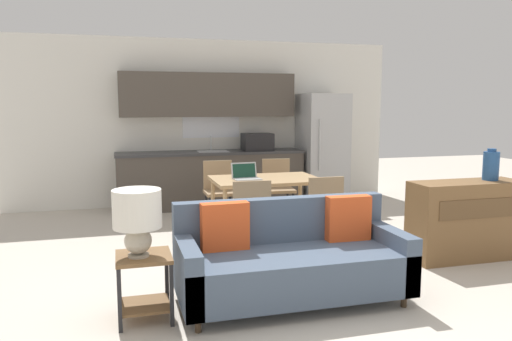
{
  "coord_description": "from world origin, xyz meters",
  "views": [
    {
      "loc": [
        -1.44,
        -3.6,
        1.66
      ],
      "look_at": [
        -0.02,
        1.5,
        0.95
      ],
      "focal_mm": 35.0,
      "sensor_mm": 36.0,
      "label": 1
    }
  ],
  "objects_px": {
    "dining_table": "(266,184)",
    "couch": "(290,261)",
    "credenza": "(466,220)",
    "vase": "(491,165)",
    "dining_chair_near_right": "(321,209)",
    "dining_chair_near_left": "(250,214)",
    "dining_chair_far_left": "(219,189)",
    "side_table": "(144,277)",
    "dining_chair_far_right": "(278,186)",
    "table_lamp": "(137,215)",
    "laptop": "(246,175)",
    "refrigerator": "(322,148)"
  },
  "relations": [
    {
      "from": "table_lamp",
      "to": "laptop",
      "type": "distance_m",
      "value": 2.46
    },
    {
      "from": "credenza",
      "to": "dining_chair_near_left",
      "type": "distance_m",
      "value": 2.32
    },
    {
      "from": "vase",
      "to": "dining_chair_far_right",
      "type": "height_order",
      "value": "vase"
    },
    {
      "from": "dining_chair_near_right",
      "to": "side_table",
      "type": "bearing_deg",
      "value": 33.66
    },
    {
      "from": "side_table",
      "to": "credenza",
      "type": "xyz_separation_m",
      "value": [
        3.41,
        0.64,
        0.08
      ]
    },
    {
      "from": "couch",
      "to": "dining_chair_far_left",
      "type": "relative_size",
      "value": 2.18
    },
    {
      "from": "couch",
      "to": "dining_chair_near_left",
      "type": "height_order",
      "value": "dining_chair_near_left"
    },
    {
      "from": "refrigerator",
      "to": "laptop",
      "type": "bearing_deg",
      "value": -132.78
    },
    {
      "from": "credenza",
      "to": "vase",
      "type": "relative_size",
      "value": 3.61
    },
    {
      "from": "couch",
      "to": "dining_chair_near_left",
      "type": "bearing_deg",
      "value": 92.43
    },
    {
      "from": "dining_chair_far_left",
      "to": "couch",
      "type": "bearing_deg",
      "value": -88.37
    },
    {
      "from": "table_lamp",
      "to": "credenza",
      "type": "distance_m",
      "value": 3.54
    },
    {
      "from": "dining_chair_near_right",
      "to": "laptop",
      "type": "bearing_deg",
      "value": -46.39
    },
    {
      "from": "dining_table",
      "to": "table_lamp",
      "type": "relative_size",
      "value": 2.55
    },
    {
      "from": "side_table",
      "to": "dining_chair_far_right",
      "type": "xyz_separation_m",
      "value": [
        2.01,
        2.87,
        0.16
      ]
    },
    {
      "from": "refrigerator",
      "to": "laptop",
      "type": "xyz_separation_m",
      "value": [
        -1.85,
        -2.0,
        -0.12
      ]
    },
    {
      "from": "refrigerator",
      "to": "dining_chair_far_left",
      "type": "distance_m",
      "value": 2.35
    },
    {
      "from": "dining_chair_near_right",
      "to": "credenza",
      "type": "bearing_deg",
      "value": 157.55
    },
    {
      "from": "refrigerator",
      "to": "side_table",
      "type": "height_order",
      "value": "refrigerator"
    },
    {
      "from": "vase",
      "to": "table_lamp",
      "type": "bearing_deg",
      "value": -169.58
    },
    {
      "from": "dining_table",
      "to": "dining_chair_near_left",
      "type": "distance_m",
      "value": 0.94
    },
    {
      "from": "side_table",
      "to": "laptop",
      "type": "height_order",
      "value": "laptop"
    },
    {
      "from": "credenza",
      "to": "dining_chair_near_right",
      "type": "xyz_separation_m",
      "value": [
        -1.41,
        0.62,
        0.08
      ]
    },
    {
      "from": "vase",
      "to": "dining_chair_near_right",
      "type": "height_order",
      "value": "vase"
    },
    {
      "from": "refrigerator",
      "to": "vase",
      "type": "distance_m",
      "value": 3.4
    },
    {
      "from": "vase",
      "to": "dining_chair_near_left",
      "type": "distance_m",
      "value": 2.65
    },
    {
      "from": "side_table",
      "to": "table_lamp",
      "type": "distance_m",
      "value": 0.5
    },
    {
      "from": "side_table",
      "to": "dining_chair_far_right",
      "type": "height_order",
      "value": "dining_chair_far_right"
    },
    {
      "from": "couch",
      "to": "dining_chair_near_left",
      "type": "distance_m",
      "value": 1.16
    },
    {
      "from": "refrigerator",
      "to": "dining_table",
      "type": "distance_m",
      "value": 2.55
    },
    {
      "from": "dining_table",
      "to": "dining_chair_far_left",
      "type": "bearing_deg",
      "value": 116.85
    },
    {
      "from": "dining_table",
      "to": "couch",
      "type": "relative_size",
      "value": 0.69
    },
    {
      "from": "refrigerator",
      "to": "side_table",
      "type": "distance_m",
      "value": 5.15
    },
    {
      "from": "dining_chair_far_right",
      "to": "dining_chair_near_left",
      "type": "bearing_deg",
      "value": -111.17
    },
    {
      "from": "dining_table",
      "to": "couch",
      "type": "height_order",
      "value": "couch"
    },
    {
      "from": "vase",
      "to": "side_table",
      "type": "bearing_deg",
      "value": -169.87
    },
    {
      "from": "dining_chair_near_right",
      "to": "dining_chair_far_right",
      "type": "xyz_separation_m",
      "value": [
        0.01,
        1.61,
        0.0
      ]
    },
    {
      "from": "side_table",
      "to": "dining_chair_near_left",
      "type": "bearing_deg",
      "value": 46.27
    },
    {
      "from": "dining_chair_far_right",
      "to": "table_lamp",
      "type": "bearing_deg",
      "value": -119.27
    },
    {
      "from": "couch",
      "to": "side_table",
      "type": "xyz_separation_m",
      "value": [
        -1.21,
        -0.07,
        -0.0
      ]
    },
    {
      "from": "refrigerator",
      "to": "table_lamp",
      "type": "xyz_separation_m",
      "value": [
        -3.22,
        -4.04,
        -0.08
      ]
    },
    {
      "from": "dining_chair_far_right",
      "to": "dining_chair_near_left",
      "type": "height_order",
      "value": "same"
    },
    {
      "from": "laptop",
      "to": "side_table",
      "type": "bearing_deg",
      "value": -127.87
    },
    {
      "from": "dining_chair_near_right",
      "to": "laptop",
      "type": "height_order",
      "value": "laptop"
    },
    {
      "from": "credenza",
      "to": "vase",
      "type": "xyz_separation_m",
      "value": [
        0.29,
        0.02,
        0.58
      ]
    },
    {
      "from": "dining_chair_far_left",
      "to": "dining_chair_near_left",
      "type": "xyz_separation_m",
      "value": [
        -0.01,
        -1.65,
        0.0
      ]
    },
    {
      "from": "dining_table",
      "to": "dining_chair_near_right",
      "type": "distance_m",
      "value": 0.9
    },
    {
      "from": "side_table",
      "to": "table_lamp",
      "type": "xyz_separation_m",
      "value": [
        -0.04,
        -0.03,
        0.49
      ]
    },
    {
      "from": "refrigerator",
      "to": "table_lamp",
      "type": "distance_m",
      "value": 5.17
    },
    {
      "from": "table_lamp",
      "to": "refrigerator",
      "type": "bearing_deg",
      "value": 51.5
    }
  ]
}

